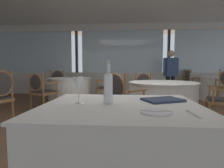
% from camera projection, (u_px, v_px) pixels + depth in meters
% --- Properties ---
extents(ground_plane, '(14.36, 14.36, 0.00)m').
position_uv_depth(ground_plane, '(118.00, 127.00, 3.18)').
color(ground_plane, brown).
extents(window_wall_far, '(11.04, 0.14, 2.68)m').
position_uv_depth(window_wall_far, '(122.00, 67.00, 7.03)').
color(window_wall_far, silver).
rests_on(window_wall_far, ground_plane).
extents(foreground_table, '(1.19, 1.03, 0.74)m').
position_uv_depth(foreground_table, '(121.00, 152.00, 1.43)').
color(foreground_table, white).
rests_on(foreground_table, ground_plane).
extents(side_plate, '(0.20, 0.20, 0.01)m').
position_uv_depth(side_plate, '(156.00, 112.00, 1.14)').
color(side_plate, white).
rests_on(side_plate, foreground_table).
extents(butter_knife, '(0.20, 0.03, 0.00)m').
position_uv_depth(butter_knife, '(156.00, 111.00, 1.14)').
color(butter_knife, silver).
rests_on(butter_knife, foreground_table).
extents(dinner_fork, '(0.03, 0.19, 0.00)m').
position_uv_depth(dinner_fork, '(193.00, 114.00, 1.10)').
color(dinner_fork, silver).
rests_on(dinner_fork, foreground_table).
extents(water_bottle, '(0.07, 0.07, 0.33)m').
position_uv_depth(water_bottle, '(108.00, 86.00, 1.44)').
color(water_bottle, white).
rests_on(water_bottle, foreground_table).
extents(wine_glass, '(0.09, 0.09, 0.21)m').
position_uv_depth(wine_glass, '(79.00, 84.00, 1.42)').
color(wine_glass, white).
rests_on(wine_glass, foreground_table).
extents(menu_book, '(0.37, 0.32, 0.02)m').
position_uv_depth(menu_book, '(163.00, 100.00, 1.55)').
color(menu_book, '#2D3856').
rests_on(menu_book, foreground_table).
extents(background_table_0, '(1.35, 1.35, 0.74)m').
position_uv_depth(background_table_0, '(163.00, 100.00, 3.68)').
color(background_table_0, white).
rests_on(background_table_0, ground_plane).
extents(dining_chair_0_1, '(0.60, 0.55, 0.89)m').
position_uv_depth(dining_chair_0_1, '(145.00, 87.00, 4.74)').
color(dining_chair_0_1, olive).
rests_on(dining_chair_0_1, ground_plane).
extents(dining_chair_0_2, '(0.66, 0.66, 0.94)m').
position_uv_depth(dining_chair_0_2, '(122.00, 97.00, 2.97)').
color(dining_chair_0_2, olive).
rests_on(dining_chair_0_2, ground_plane).
extents(background_table_1, '(1.21, 1.21, 0.74)m').
position_uv_depth(background_table_1, '(70.00, 91.00, 5.20)').
color(background_table_1, white).
rests_on(background_table_1, ground_plane).
extents(dining_chair_1_0, '(0.52, 0.58, 0.89)m').
position_uv_depth(dining_chair_1_0, '(106.00, 86.00, 5.24)').
color(dining_chair_1_0, olive).
rests_on(dining_chair_1_0, ground_plane).
extents(dining_chair_1_1, '(0.66, 0.65, 0.95)m').
position_uv_depth(dining_chair_1_1, '(59.00, 82.00, 6.04)').
color(dining_chair_1_1, olive).
rests_on(dining_chair_1_1, ground_plane).
extents(dining_chair_1_2, '(0.64, 0.60, 0.90)m').
position_uv_depth(dining_chair_1_2, '(41.00, 89.00, 4.28)').
color(dining_chair_1_2, olive).
rests_on(dining_chair_1_2, ground_plane).
extents(background_table_3, '(1.32, 1.32, 0.74)m').
position_uv_depth(background_table_3, '(222.00, 89.00, 5.80)').
color(background_table_3, white).
rests_on(background_table_3, ground_plane).
extents(dining_chair_3_2, '(0.66, 0.65, 0.97)m').
position_uv_depth(dining_chair_3_2, '(190.00, 81.00, 6.67)').
color(dining_chair_3_2, olive).
rests_on(dining_chair_3_2, ground_plane).
extents(diner_person_0, '(0.50, 0.31, 1.56)m').
position_uv_depth(diner_person_0, '(171.00, 73.00, 5.70)').
color(diner_person_0, black).
rests_on(diner_person_0, ground_plane).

